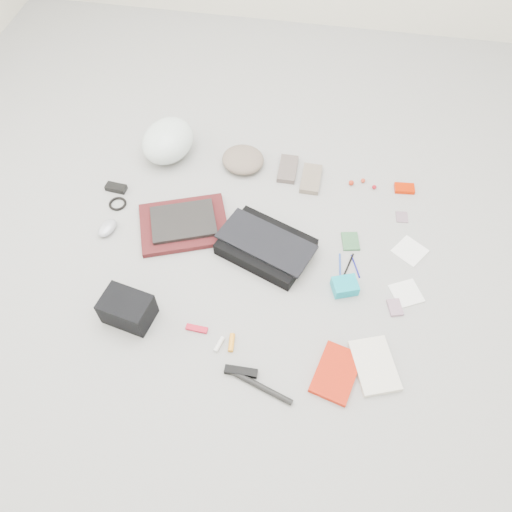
% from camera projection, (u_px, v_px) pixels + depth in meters
% --- Properties ---
extents(ground_plane, '(4.00, 4.00, 0.00)m').
position_uv_depth(ground_plane, '(256.00, 262.00, 2.27)').
color(ground_plane, gray).
extents(messenger_bag, '(0.47, 0.40, 0.07)m').
position_uv_depth(messenger_bag, '(266.00, 247.00, 2.28)').
color(messenger_bag, black).
rests_on(messenger_bag, ground_plane).
extents(bag_flap, '(0.47, 0.34, 0.01)m').
position_uv_depth(bag_flap, '(266.00, 242.00, 2.25)').
color(bag_flap, black).
rests_on(bag_flap, messenger_bag).
extents(laptop_sleeve, '(0.49, 0.43, 0.03)m').
position_uv_depth(laptop_sleeve, '(184.00, 224.00, 2.38)').
color(laptop_sleeve, '#4C1518').
rests_on(laptop_sleeve, ground_plane).
extents(laptop, '(0.36, 0.31, 0.02)m').
position_uv_depth(laptop, '(183.00, 221.00, 2.36)').
color(laptop, black).
rests_on(laptop, laptop_sleeve).
extents(bike_helmet, '(0.32, 0.37, 0.19)m').
position_uv_depth(bike_helmet, '(168.00, 141.00, 2.59)').
color(bike_helmet, white).
rests_on(bike_helmet, ground_plane).
extents(beanie, '(0.28, 0.27, 0.08)m').
position_uv_depth(beanie, '(243.00, 160.00, 2.59)').
color(beanie, '#7A695B').
rests_on(beanie, ground_plane).
extents(mitten_left, '(0.09, 0.18, 0.03)m').
position_uv_depth(mitten_left, '(288.00, 169.00, 2.59)').
color(mitten_left, '#635651').
rests_on(mitten_left, ground_plane).
extents(mitten_right, '(0.10, 0.19, 0.03)m').
position_uv_depth(mitten_right, '(311.00, 179.00, 2.55)').
color(mitten_right, gray).
rests_on(mitten_right, ground_plane).
extents(power_brick, '(0.11, 0.06, 0.03)m').
position_uv_depth(power_brick, '(116.00, 188.00, 2.51)').
color(power_brick, black).
rests_on(power_brick, ground_plane).
extents(cable_coil, '(0.09, 0.09, 0.01)m').
position_uv_depth(cable_coil, '(118.00, 204.00, 2.46)').
color(cable_coil, black).
rests_on(cable_coil, ground_plane).
extents(mouse, '(0.10, 0.13, 0.04)m').
position_uv_depth(mouse, '(107.00, 228.00, 2.35)').
color(mouse, '#A8AAB8').
rests_on(mouse, ground_plane).
extents(camera_bag, '(0.22, 0.18, 0.13)m').
position_uv_depth(camera_bag, '(128.00, 309.00, 2.06)').
color(camera_bag, black).
rests_on(camera_bag, ground_plane).
extents(multitool, '(0.09, 0.03, 0.01)m').
position_uv_depth(multitool, '(197.00, 329.00, 2.07)').
color(multitool, '#B41126').
rests_on(multitool, ground_plane).
extents(toiletry_tube_white, '(0.04, 0.07, 0.02)m').
position_uv_depth(toiletry_tube_white, '(219.00, 344.00, 2.03)').
color(toiletry_tube_white, silver).
rests_on(toiletry_tube_white, ground_plane).
extents(toiletry_tube_orange, '(0.03, 0.08, 0.02)m').
position_uv_depth(toiletry_tube_orange, '(232.00, 343.00, 2.03)').
color(toiletry_tube_orange, orange).
rests_on(toiletry_tube_orange, ground_plane).
extents(u_lock, '(0.13, 0.03, 0.03)m').
position_uv_depth(u_lock, '(241.00, 372.00, 1.96)').
color(u_lock, black).
rests_on(u_lock, ground_plane).
extents(bike_pump, '(0.25, 0.10, 0.02)m').
position_uv_depth(bike_pump, '(262.00, 387.00, 1.92)').
color(bike_pump, black).
rests_on(bike_pump, ground_plane).
extents(book_red, '(0.20, 0.26, 0.02)m').
position_uv_depth(book_red, '(336.00, 373.00, 1.95)').
color(book_red, red).
rests_on(book_red, ground_plane).
extents(book_white, '(0.22, 0.27, 0.02)m').
position_uv_depth(book_white, '(374.00, 366.00, 1.97)').
color(book_white, silver).
rests_on(book_white, ground_plane).
extents(notepad, '(0.10, 0.12, 0.01)m').
position_uv_depth(notepad, '(350.00, 241.00, 2.33)').
color(notepad, '#33633C').
rests_on(notepad, ground_plane).
extents(pen_blue, '(0.02, 0.15, 0.01)m').
position_uv_depth(pen_blue, '(340.00, 267.00, 2.25)').
color(pen_blue, '#26469D').
rests_on(pen_blue, ground_plane).
extents(pen_black, '(0.05, 0.14, 0.01)m').
position_uv_depth(pen_black, '(348.00, 266.00, 2.25)').
color(pen_black, black).
rests_on(pen_black, ground_plane).
extents(pen_navy, '(0.05, 0.12, 0.01)m').
position_uv_depth(pen_navy, '(355.00, 266.00, 2.25)').
color(pen_navy, navy).
rests_on(pen_navy, ground_plane).
extents(accordion_wallet, '(0.13, 0.12, 0.05)m').
position_uv_depth(accordion_wallet, '(345.00, 286.00, 2.16)').
color(accordion_wallet, '#0BA3BB').
rests_on(accordion_wallet, ground_plane).
extents(card_deck, '(0.07, 0.09, 0.01)m').
position_uv_depth(card_deck, '(395.00, 307.00, 2.13)').
color(card_deck, gray).
rests_on(card_deck, ground_plane).
extents(napkin_top, '(0.18, 0.18, 0.01)m').
position_uv_depth(napkin_top, '(410.00, 251.00, 2.30)').
color(napkin_top, white).
rests_on(napkin_top, ground_plane).
extents(napkin_bottom, '(0.16, 0.16, 0.01)m').
position_uv_depth(napkin_bottom, '(406.00, 293.00, 2.17)').
color(napkin_bottom, white).
rests_on(napkin_bottom, ground_plane).
extents(lollipop_a, '(0.03, 0.03, 0.03)m').
position_uv_depth(lollipop_a, '(351.00, 183.00, 2.53)').
color(lollipop_a, '#AD2610').
rests_on(lollipop_a, ground_plane).
extents(lollipop_b, '(0.03, 0.03, 0.02)m').
position_uv_depth(lollipop_b, '(363.00, 181.00, 2.54)').
color(lollipop_b, '#BD3820').
rests_on(lollipop_b, ground_plane).
extents(lollipop_c, '(0.03, 0.03, 0.02)m').
position_uv_depth(lollipop_c, '(374.00, 187.00, 2.52)').
color(lollipop_c, maroon).
rests_on(lollipop_c, ground_plane).
extents(altoids_tin, '(0.10, 0.07, 0.02)m').
position_uv_depth(altoids_tin, '(404.00, 188.00, 2.51)').
color(altoids_tin, red).
rests_on(altoids_tin, ground_plane).
extents(stamp_sheet, '(0.06, 0.07, 0.00)m').
position_uv_depth(stamp_sheet, '(402.00, 217.00, 2.42)').
color(stamp_sheet, gray).
rests_on(stamp_sheet, ground_plane).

